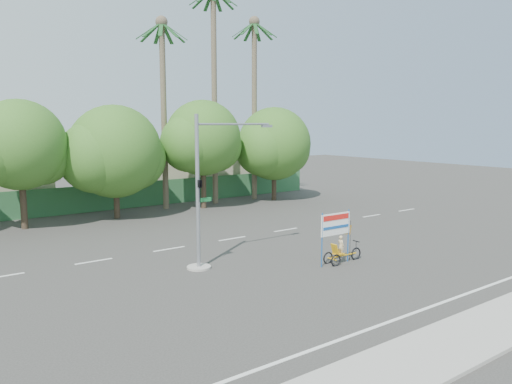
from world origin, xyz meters
TOP-DOWN VIEW (x-y plane):
  - ground at (0.00, 0.00)m, footprint 120.00×120.00m
  - sidewalk_near at (0.00, -7.50)m, footprint 50.00×2.40m
  - fence at (0.00, 21.50)m, footprint 38.00×0.08m
  - building_right at (8.00, 26.00)m, footprint 14.00×8.00m
  - tree_left at (-7.05, 18.00)m, footprint 6.66×5.60m
  - tree_center at (-1.05, 18.00)m, footprint 7.62×6.40m
  - tree_right at (5.95, 18.00)m, footprint 6.90×5.80m
  - tree_far_right at (12.95, 18.00)m, footprint 7.38×6.20m
  - palm_tall at (8.00, 19.50)m, footprint 3.73×3.79m
  - palm_mid at (12.00, 19.50)m, footprint 3.73×3.79m
  - palm_short at (3.50, 19.50)m, footprint 3.73×3.79m
  - traffic_signal at (-2.20, 3.98)m, footprint 4.72×1.10m
  - trike_billboard at (3.26, 0.79)m, footprint 2.62×0.61m

SIDE VIEW (x-z plane):
  - ground at x=0.00m, z-range 0.00..0.00m
  - sidewalk_near at x=0.00m, z-range 0.00..0.12m
  - fence at x=0.00m, z-range 0.00..2.00m
  - trike_billboard at x=3.26m, z-range -0.25..2.32m
  - building_right at x=8.00m, z-range 0.00..3.60m
  - traffic_signal at x=-2.20m, z-range -0.58..6.42m
  - tree_center at x=-1.05m, z-range 0.54..8.39m
  - tree_far_right at x=12.95m, z-range 0.68..8.61m
  - tree_left at x=-7.05m, z-range 1.02..9.09m
  - tree_right at x=5.95m, z-range 1.06..9.42m
  - palm_short at x=3.50m, z-range 1.64..16.09m
  - palm_mid at x=12.00m, z-range 1.67..17.12m
  - palm_tall at x=8.00m, z-range 1.74..19.19m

